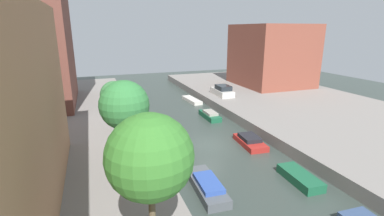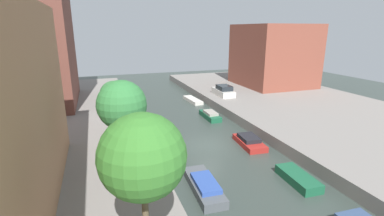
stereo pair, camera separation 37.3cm
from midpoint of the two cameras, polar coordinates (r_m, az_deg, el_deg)
The scene contains 15 objects.
ground_plane at distance 24.41m, azimuth 3.60°, elevation -7.53°, with size 84.00×84.00×0.00m, color #333D38.
quay_left at distance 23.44m, azimuth -33.26°, elevation -9.95°, with size 20.00×64.00×1.00m, color gray.
quay_right at distance 32.76m, azimuth 28.66°, elevation -2.43°, with size 20.00×64.00×1.00m, color gray.
apartment_tower_far at distance 37.47m, azimuth -31.37°, elevation 14.78°, with size 10.00×13.04×18.85m, color brown.
low_block_right at distance 46.51m, azimuth 16.40°, elevation 10.27°, with size 10.00×10.86×9.36m, color brown.
street_tree_0 at distance 9.93m, azimuth -8.97°, elevation -9.86°, with size 3.12×3.12×5.96m.
street_tree_1 at distance 16.82m, azimuth -13.49°, elevation 0.55°, with size 2.93×2.93×5.84m.
street_tree_2 at distance 24.61m, azimuth -15.22°, elevation 2.56°, with size 2.34×2.34×4.47m.
parked_car at distance 38.06m, azimuth 6.70°, elevation 3.45°, with size 1.94×4.28×1.40m.
moored_boat_left_2 at distance 17.90m, azimuth 3.11°, elevation -15.53°, with size 1.70×4.58×0.83m.
moored_boat_left_3 at distance 24.84m, azimuth -5.19°, elevation -6.36°, with size 1.28×3.63×0.73m.
moored_boat_right_2 at distance 20.05m, azimuth 21.29°, elevation -13.20°, with size 1.54×3.36×0.59m.
moored_boat_right_3 at distance 24.75m, azimuth 12.02°, elevation -6.69°, with size 1.92×3.76×0.81m.
moored_boat_right_4 at distance 31.39m, azimuth 4.05°, elevation -1.49°, with size 1.27×3.76×0.81m.
moored_boat_right_5 at distance 38.48m, azimuth 0.44°, elevation 1.62°, with size 1.53×4.42×0.45m.
Camera 2 is at (-8.56, -20.71, 9.65)m, focal length 26.19 mm.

